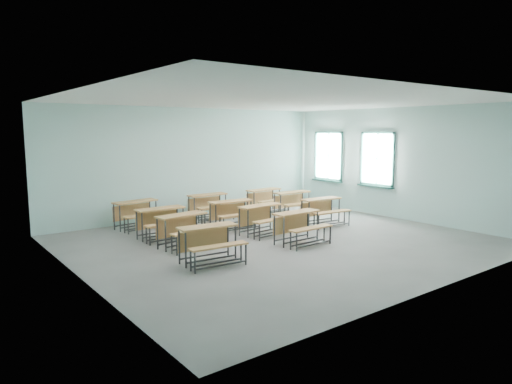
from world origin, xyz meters
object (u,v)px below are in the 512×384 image
Objects in this scene: desk_unit_r0c1 at (300,223)px; desk_unit_r2c2 at (294,200)px; desk_unit_r1c0 at (185,225)px; desk_unit_r3c1 at (209,203)px; desk_unit_r2c0 at (162,218)px; desk_unit_r3c2 at (266,197)px; desk_unit_r0c0 at (210,239)px; desk_unit_r2c1 at (233,210)px; desk_unit_r3c0 at (137,210)px; desk_unit_r1c2 at (323,207)px; desk_unit_r1c1 at (263,215)px.

desk_unit_r0c1 is 0.97× the size of desk_unit_r2c2.
desk_unit_r1c0 and desk_unit_r3c1 have the same top height.
desk_unit_r3c2 is at bearing 16.61° from desk_unit_r2c0.
desk_unit_r0c0 is 1.03× the size of desk_unit_r0c1.
desk_unit_r2c2 is at bearing -25.95° from desk_unit_r3c1.
desk_unit_r1c0 is at bearing -149.41° from desk_unit_r2c1.
desk_unit_r1c0 is 1.04m from desk_unit_r2c0.
desk_unit_r2c1 is (1.96, -0.08, 0.00)m from desk_unit_r2c0.
desk_unit_r1c2 is at bearing -39.83° from desk_unit_r3c0.
desk_unit_r0c0 and desk_unit_r1c1 have the same top height.
desk_unit_r1c0 is 1.08× the size of desk_unit_r2c0.
desk_unit_r2c1 and desk_unit_r2c2 have the same top height.
desk_unit_r1c1 is 1.01× the size of desk_unit_r2c2.
desk_unit_r2c2 is at bearing 48.17° from desk_unit_r0c1.
desk_unit_r2c0 is 0.97× the size of desk_unit_r3c2.
desk_unit_r0c1 is 0.96× the size of desk_unit_r1c1.
desk_unit_r1c2 is (4.11, -0.17, 0.00)m from desk_unit_r1c0.
desk_unit_r2c1 is at bearing -167.13° from desk_unit_r2c2.
desk_unit_r1c1 is 2.65m from desk_unit_r2c2.
desk_unit_r0c1 is 2.20m from desk_unit_r1c2.
desk_unit_r2c0 and desk_unit_r2c1 have the same top height.
desk_unit_r2c2 is 0.97× the size of desk_unit_r3c0.
desk_unit_r1c2 is at bearing -9.32° from desk_unit_r1c1.
desk_unit_r1c0 is at bearing -153.92° from desk_unit_r3c2.
desk_unit_r3c0 is at bearing 92.81° from desk_unit_r0c0.
desk_unit_r3c1 is at bearing 40.70° from desk_unit_r1c0.
desk_unit_r3c1 is 2.00m from desk_unit_r3c2.
desk_unit_r1c0 is 3.20m from desk_unit_r3c1.
desk_unit_r3c1 is (-2.00, 2.57, 0.00)m from desk_unit_r1c2.
desk_unit_r2c1 is at bearing -44.58° from desk_unit_r3c0.
desk_unit_r2c0 and desk_unit_r3c0 have the same top height.
desk_unit_r1c1 is at bearing -56.67° from desk_unit_r3c0.
desk_unit_r1c2 is at bearing 28.63° from desk_unit_r0c1.
desk_unit_r1c2 is at bearing -92.97° from desk_unit_r3c2.
desk_unit_r0c0 and desk_unit_r3c0 have the same top height.
desk_unit_r0c1 is at bearing -38.27° from desk_unit_r1c0.
desk_unit_r2c2 is (2.27, 1.37, 0.00)m from desk_unit_r1c1.
desk_unit_r3c0 is 1.07× the size of desk_unit_r3c1.
desk_unit_r3c0 is at bearing 90.56° from desk_unit_r2c0.
desk_unit_r0c0 is 3.85m from desk_unit_r3c0.
desk_unit_r1c0 is (-2.21, 1.29, 0.00)m from desk_unit_r0c1.
desk_unit_r1c1 is (-0.09, 1.24, 0.00)m from desk_unit_r0c1.
desk_unit_r0c1 and desk_unit_r3c1 have the same top height.
desk_unit_r2c2 is at bearing 12.40° from desk_unit_r2c1.
desk_unit_r1c2 is at bearing -52.63° from desk_unit_r3c1.
desk_unit_r0c0 is 3.18m from desk_unit_r2c1.
desk_unit_r0c1 is 4.38m from desk_unit_r3c0.
desk_unit_r2c2 is (2.46, 0.35, 0.00)m from desk_unit_r2c1.
desk_unit_r3c0 is at bearing 174.62° from desk_unit_r3c2.
desk_unit_r3c2 is at bearing 111.20° from desk_unit_r2c2.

